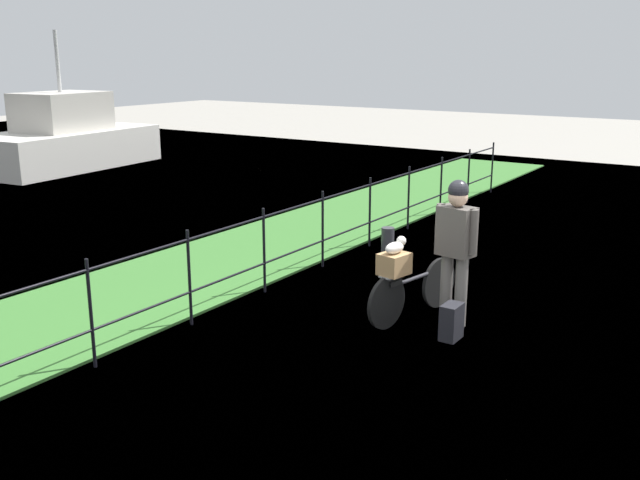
{
  "coord_description": "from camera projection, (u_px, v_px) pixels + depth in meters",
  "views": [
    {
      "loc": [
        -6.36,
        -3.13,
        3.03
      ],
      "look_at": [
        0.46,
        1.35,
        0.9
      ],
      "focal_mm": 40.26,
      "sensor_mm": 36.0,
      "label": 1
    }
  ],
  "objects": [
    {
      "name": "ground_plane",
      "position": [
        402.0,
        349.0,
        7.57
      ],
      "size": [
        60.0,
        60.0,
        0.0
      ],
      "primitive_type": "plane",
      "color": "gray"
    },
    {
      "name": "terrier_dog",
      "position": [
        396.0,
        246.0,
        8.01
      ],
      "size": [
        0.32,
        0.19,
        0.18
      ],
      "color": "silver",
      "rests_on": "wooden_crate"
    },
    {
      "name": "bicycle_main",
      "position": [
        413.0,
        291.0,
        8.4
      ],
      "size": [
        1.61,
        0.36,
        0.62
      ],
      "color": "black",
      "rests_on": "ground"
    },
    {
      "name": "mooring_bollard",
      "position": [
        388.0,
        241.0,
        11.05
      ],
      "size": [
        0.2,
        0.2,
        0.44
      ],
      "primitive_type": "cylinder",
      "color": "#38383D",
      "rests_on": "ground"
    },
    {
      "name": "cyclist_person",
      "position": [
        456.0,
        240.0,
        8.05
      ],
      "size": [
        0.33,
        0.53,
        1.68
      ],
      "color": "slate",
      "rests_on": "ground"
    },
    {
      "name": "iron_fence",
      "position": [
        229.0,
        257.0,
        8.66
      ],
      "size": [
        18.04,
        0.04,
        1.12
      ],
      "color": "black",
      "rests_on": "ground"
    },
    {
      "name": "backpack_on_paving",
      "position": [
        451.0,
        322.0,
        7.8
      ],
      "size": [
        0.28,
        0.18,
        0.4
      ],
      "primitive_type": "cube",
      "rotation": [
        0.0,
        0.0,
        6.27
      ],
      "color": "black",
      "rests_on": "ground"
    },
    {
      "name": "wooden_crate",
      "position": [
        394.0,
        264.0,
        8.05
      ],
      "size": [
        0.37,
        0.33,
        0.24
      ],
      "primitive_type": "cube",
      "rotation": [
        0.0,
        0.0,
        -0.19
      ],
      "color": "#A87F51",
      "rests_on": "bicycle_main"
    },
    {
      "name": "grass_strip",
      "position": [
        153.0,
        287.0,
        9.53
      ],
      "size": [
        27.0,
        2.4,
        0.03
      ],
      "primitive_type": "cube",
      "color": "#38702D",
      "rests_on": "ground"
    },
    {
      "name": "moored_boat_near",
      "position": [
        64.0,
        140.0,
        19.43
      ],
      "size": [
        5.26,
        2.88,
        3.62
      ],
      "color": "silver",
      "rests_on": "ground"
    }
  ]
}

